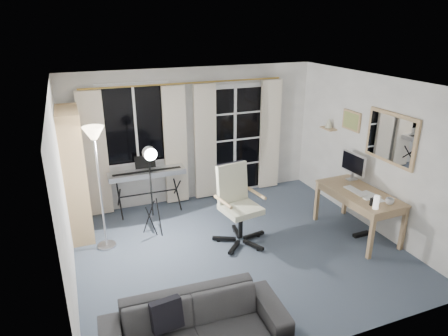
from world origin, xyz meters
The scene contains 17 objects.
floor centered at (0.00, 0.00, -0.01)m, with size 4.50×4.00×0.02m, color #3E475B.
window centered at (-1.05, 1.97, 1.50)m, with size 1.20×0.08×1.40m.
french_door centered at (0.75, 1.97, 1.03)m, with size 1.32×0.09×2.11m.
curtains centered at (-0.14, 1.88, 1.09)m, with size 3.60×0.07×2.13m.
bookshelf centered at (-2.12, 1.37, 0.93)m, with size 0.32×0.92×1.97m.
torchiere_lamp centered at (-1.79, 0.80, 1.47)m, with size 0.35×0.35×1.83m.
keyboard_piano centered at (-0.96, 1.70, 0.71)m, with size 1.29×0.63×0.93m.
studio_light centered at (-1.05, 0.84, 1.19)m, with size 0.28×0.30×1.48m.
office_chair centered at (0.08, 0.31, 0.70)m, with size 0.81×0.81×1.18m.
desk centered at (1.88, -0.24, 0.62)m, with size 0.71×1.35×0.71m.
monitor centered at (2.08, 0.21, 0.98)m, with size 0.17×0.51×0.45m.
desk_clutter centered at (1.82, -0.47, 0.56)m, with size 0.41×0.81×0.90m.
mug centered at (1.98, -0.74, 0.77)m, with size 0.12×0.09×0.12m, color silver.
wall_mirror centered at (2.22, -0.35, 1.55)m, with size 0.04×0.94×0.74m.
framed_print centered at (2.23, 0.55, 1.60)m, with size 0.03×0.42×0.32m.
wall_shelf centered at (2.16, 1.05, 1.41)m, with size 0.16×0.30×0.18m.
sofa centered at (-1.16, -1.55, 0.36)m, with size 1.88×0.64×0.72m.
Camera 1 is at (-2.06, -4.61, 3.17)m, focal length 32.00 mm.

